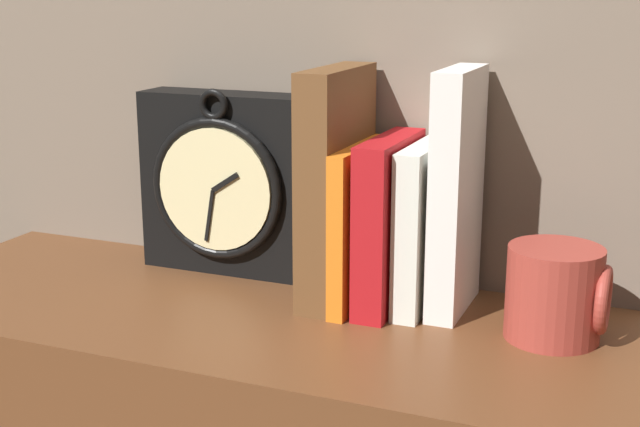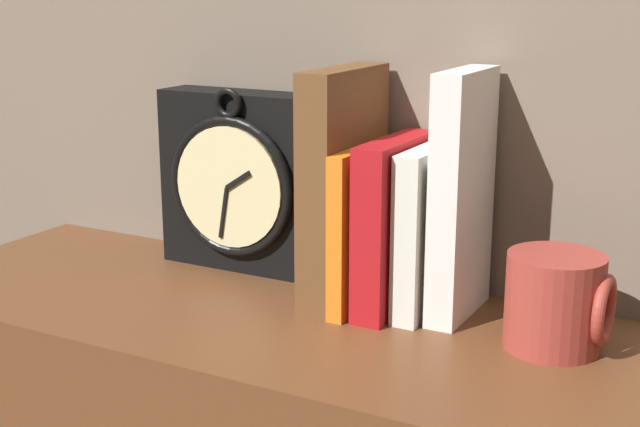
{
  "view_description": "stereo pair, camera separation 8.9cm",
  "coord_description": "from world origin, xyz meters",
  "px_view_note": "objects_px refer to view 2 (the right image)",
  "views": [
    {
      "loc": [
        0.33,
        -0.8,
        1.2
      ],
      "look_at": [
        0.0,
        0.0,
        0.97
      ],
      "focal_mm": 50.0,
      "sensor_mm": 36.0,
      "label": 1
    },
    {
      "loc": [
        0.41,
        -0.76,
        1.2
      ],
      "look_at": [
        0.0,
        0.0,
        0.97
      ],
      "focal_mm": 50.0,
      "sensor_mm": 36.0,
      "label": 2
    }
  ],
  "objects_px": {
    "book_slot3_white": "(427,230)",
    "book_slot4_white": "(462,195)",
    "clock": "(244,182)",
    "book_slot2_red": "(394,224)",
    "book_slot0_brown": "(343,186)",
    "mug": "(557,302)",
    "book_slot1_orange": "(366,225)"
  },
  "relations": [
    {
      "from": "book_slot1_orange",
      "to": "book_slot4_white",
      "type": "height_order",
      "value": "book_slot4_white"
    },
    {
      "from": "book_slot0_brown",
      "to": "book_slot4_white",
      "type": "height_order",
      "value": "book_slot4_white"
    },
    {
      "from": "clock",
      "to": "book_slot1_orange",
      "type": "xyz_separation_m",
      "value": [
        0.18,
        -0.04,
        -0.02
      ]
    },
    {
      "from": "clock",
      "to": "book_slot1_orange",
      "type": "distance_m",
      "value": 0.19
    },
    {
      "from": "clock",
      "to": "book_slot4_white",
      "type": "bearing_deg",
      "value": -4.88
    },
    {
      "from": "book_slot3_white",
      "to": "mug",
      "type": "height_order",
      "value": "book_slot3_white"
    },
    {
      "from": "clock",
      "to": "mug",
      "type": "relative_size",
      "value": 2.27
    },
    {
      "from": "book_slot3_white",
      "to": "book_slot4_white",
      "type": "bearing_deg",
      "value": 9.04
    },
    {
      "from": "book_slot4_white",
      "to": "mug",
      "type": "distance_m",
      "value": 0.15
    },
    {
      "from": "book_slot1_orange",
      "to": "book_slot4_white",
      "type": "distance_m",
      "value": 0.11
    },
    {
      "from": "clock",
      "to": "book_slot2_red",
      "type": "bearing_deg",
      "value": -9.93
    },
    {
      "from": "book_slot0_brown",
      "to": "book_slot1_orange",
      "type": "relative_size",
      "value": 1.46
    },
    {
      "from": "book_slot0_brown",
      "to": "book_slot1_orange",
      "type": "distance_m",
      "value": 0.05
    },
    {
      "from": "book_slot0_brown",
      "to": "clock",
      "type": "bearing_deg",
      "value": 165.83
    },
    {
      "from": "book_slot4_white",
      "to": "clock",
      "type": "bearing_deg",
      "value": 175.12
    },
    {
      "from": "book_slot2_red",
      "to": "mug",
      "type": "bearing_deg",
      "value": -9.39
    },
    {
      "from": "clock",
      "to": "mug",
      "type": "bearing_deg",
      "value": -9.69
    },
    {
      "from": "book_slot2_red",
      "to": "book_slot3_white",
      "type": "height_order",
      "value": "book_slot2_red"
    },
    {
      "from": "book_slot2_red",
      "to": "book_slot1_orange",
      "type": "bearing_deg",
      "value": -175.43
    },
    {
      "from": "book_slot0_brown",
      "to": "book_slot4_white",
      "type": "xyz_separation_m",
      "value": [
        0.13,
        0.01,
        0.0
      ]
    },
    {
      "from": "book_slot1_orange",
      "to": "mug",
      "type": "relative_size",
      "value": 1.76
    },
    {
      "from": "book_slot1_orange",
      "to": "book_slot4_white",
      "type": "relative_size",
      "value": 0.68
    },
    {
      "from": "mug",
      "to": "clock",
      "type": "bearing_deg",
      "value": 170.31
    },
    {
      "from": "clock",
      "to": "mug",
      "type": "distance_m",
      "value": 0.41
    },
    {
      "from": "book_slot0_brown",
      "to": "book_slot3_white",
      "type": "relative_size",
      "value": 1.44
    },
    {
      "from": "book_slot3_white",
      "to": "clock",
      "type": "bearing_deg",
      "value": 173.18
    },
    {
      "from": "clock",
      "to": "book_slot3_white",
      "type": "height_order",
      "value": "clock"
    },
    {
      "from": "clock",
      "to": "book_slot0_brown",
      "type": "bearing_deg",
      "value": -14.17
    },
    {
      "from": "clock",
      "to": "book_slot1_orange",
      "type": "relative_size",
      "value": 1.29
    },
    {
      "from": "book_slot0_brown",
      "to": "book_slot2_red",
      "type": "bearing_deg",
      "value": 1.24
    },
    {
      "from": "book_slot0_brown",
      "to": "book_slot4_white",
      "type": "bearing_deg",
      "value": 6.44
    },
    {
      "from": "book_slot1_orange",
      "to": "mug",
      "type": "height_order",
      "value": "book_slot1_orange"
    }
  ]
}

